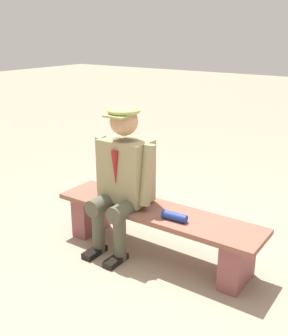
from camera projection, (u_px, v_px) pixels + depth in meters
ground_plane at (156, 254)px, 3.56m from camera, size 30.00×30.00×0.00m
bench at (156, 225)px, 3.47m from camera, size 1.87×0.44×0.42m
seated_man at (123, 173)px, 3.46m from camera, size 0.60×0.58×1.28m
rolled_magazine at (174, 217)px, 3.22m from camera, size 0.21×0.08×0.07m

